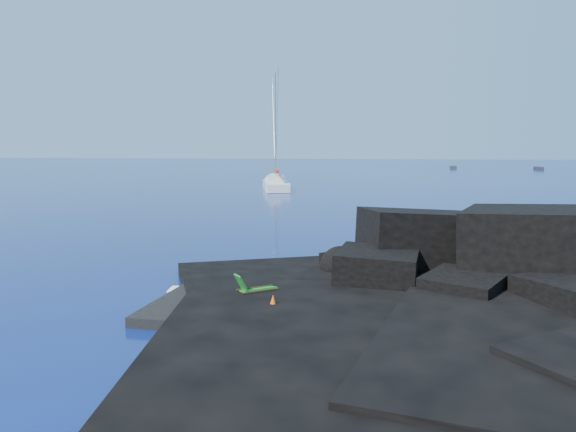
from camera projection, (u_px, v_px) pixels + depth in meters
name	position (u px, v px, depth m)	size (l,w,h in m)	color
ground	(150.00, 310.00, 19.87)	(400.00, 400.00, 0.00)	#030F39
headland	(511.00, 300.00, 21.12)	(24.00, 24.00, 3.60)	black
beach	(278.00, 310.00, 19.77)	(8.50, 6.00, 0.70)	black
surf_foam	(305.00, 280.00, 24.13)	(10.00, 8.00, 0.06)	white
sailboat	(276.00, 190.00, 71.99)	(2.97, 14.18, 14.87)	silver
deck_chair	(258.00, 284.00, 20.06)	(1.48, 0.65, 1.02)	#19731F
towel	(279.00, 294.00, 20.53)	(1.94, 0.92, 0.05)	white
sunbather	(279.00, 291.00, 20.51)	(1.58, 0.39, 0.21)	#E5A378
marker_cone	(273.00, 303.00, 18.39)	(0.38, 0.38, 0.58)	#FB550D
distant_boat_a	(453.00, 168.00, 133.77)	(1.44, 4.62, 0.62)	#27272C
distant_boat_b	(539.00, 170.00, 127.95)	(1.47, 4.73, 0.63)	#232327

